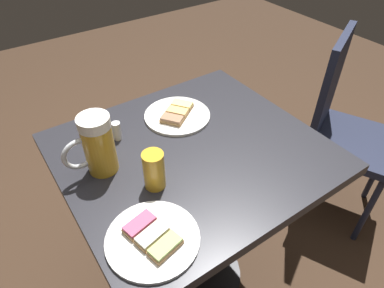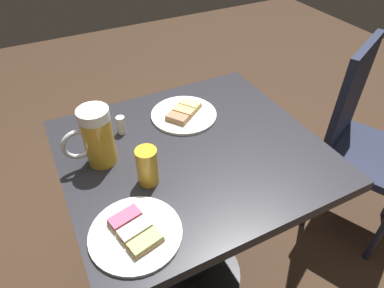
% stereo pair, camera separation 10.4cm
% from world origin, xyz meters
% --- Properties ---
extents(ground_plane, '(6.00, 6.00, 0.00)m').
position_xyz_m(ground_plane, '(0.00, 0.00, 0.00)').
color(ground_plane, '#382619').
extents(cafe_table, '(0.72, 0.79, 0.76)m').
position_xyz_m(cafe_table, '(0.00, 0.00, 0.60)').
color(cafe_table, black).
rests_on(cafe_table, ground_plane).
extents(plate_near, '(0.23, 0.23, 0.03)m').
position_xyz_m(plate_near, '(0.17, -0.05, 0.77)').
color(plate_near, white).
rests_on(plate_near, cafe_table).
extents(plate_far, '(0.23, 0.23, 0.03)m').
position_xyz_m(plate_far, '(-0.22, 0.26, 0.77)').
color(plate_far, white).
rests_on(plate_far, cafe_table).
extents(beer_mug, '(0.09, 0.15, 0.18)m').
position_xyz_m(beer_mug, '(0.07, 0.27, 0.85)').
color(beer_mug, gold).
rests_on(beer_mug, cafe_table).
extents(beer_glass_small, '(0.06, 0.06, 0.11)m').
position_xyz_m(beer_glass_small, '(-0.07, 0.17, 0.82)').
color(beer_glass_small, gold).
rests_on(beer_glass_small, cafe_table).
extents(salt_shaker, '(0.03, 0.03, 0.06)m').
position_xyz_m(salt_shaker, '(0.18, 0.17, 0.79)').
color(salt_shaker, silver).
rests_on(salt_shaker, cafe_table).
extents(cafe_chair, '(0.51, 0.51, 0.93)m').
position_xyz_m(cafe_chair, '(-0.02, -0.82, 0.52)').
color(cafe_chair, '#1E2338').
rests_on(cafe_chair, ground_plane).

